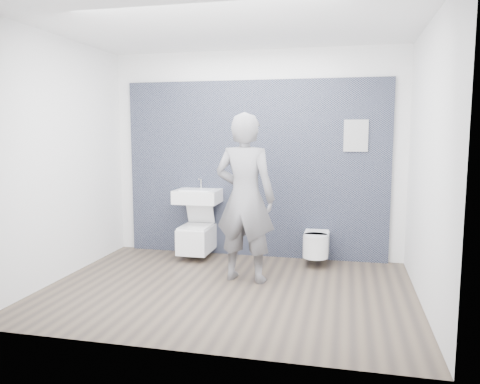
% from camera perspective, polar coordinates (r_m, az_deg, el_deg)
% --- Properties ---
extents(ground, '(4.00, 4.00, 0.00)m').
position_cam_1_polar(ground, '(5.24, -1.50, -11.76)').
color(ground, brown).
rests_on(ground, ground).
extents(room_shell, '(4.00, 4.00, 4.00)m').
position_cam_1_polar(room_shell, '(4.95, -1.57, 7.65)').
color(room_shell, silver).
rests_on(room_shell, ground).
extents(tile_wall, '(3.60, 0.06, 2.40)m').
position_cam_1_polar(tile_wall, '(6.61, 1.70, -7.68)').
color(tile_wall, black).
rests_on(tile_wall, ground).
extents(washbasin, '(0.60, 0.45, 0.45)m').
position_cam_1_polar(washbasin, '(6.38, -5.20, -0.48)').
color(washbasin, white).
rests_on(washbasin, ground).
extents(toilet_square, '(0.40, 0.58, 0.76)m').
position_cam_1_polar(toilet_square, '(6.42, -5.31, -5.52)').
color(toilet_square, white).
rests_on(toilet_square, ground).
extents(toilet_rounded, '(0.32, 0.55, 0.30)m').
position_cam_1_polar(toilet_rounded, '(6.14, 9.26, -6.30)').
color(toilet_rounded, white).
rests_on(toilet_rounded, ground).
extents(info_placard, '(0.31, 0.03, 0.41)m').
position_cam_1_polar(info_placard, '(6.45, 13.49, -8.27)').
color(info_placard, silver).
rests_on(info_placard, ground).
extents(visitor, '(0.75, 0.54, 1.93)m').
position_cam_1_polar(visitor, '(5.32, 0.61, -0.74)').
color(visitor, slate).
rests_on(visitor, ground).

